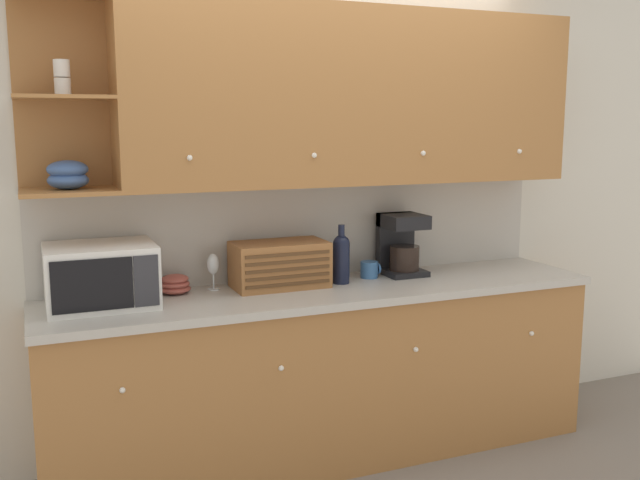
% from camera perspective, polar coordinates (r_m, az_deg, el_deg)
% --- Properties ---
extents(ground_plane, '(24.00, 24.00, 0.00)m').
position_cam_1_polar(ground_plane, '(4.20, -1.12, -15.08)').
color(ground_plane, slate).
extents(wall_back, '(5.24, 0.06, 2.60)m').
position_cam_1_polar(wall_back, '(3.87, -1.34, 2.87)').
color(wall_back, beige).
rests_on(wall_back, ground_plane).
extents(counter_unit, '(2.86, 0.62, 0.91)m').
position_cam_1_polar(counter_unit, '(3.77, 0.53, -10.52)').
color(counter_unit, '#A36B38').
rests_on(counter_unit, ground_plane).
extents(backsplash_panel, '(2.84, 0.01, 0.52)m').
position_cam_1_polar(backsplash_panel, '(3.86, -1.14, 0.83)').
color(backsplash_panel, '#B7B2A8').
rests_on(backsplash_panel, counter_unit).
extents(upper_cabinets, '(2.84, 0.37, 0.89)m').
position_cam_1_polar(upper_cabinets, '(3.73, 2.31, 11.31)').
color(upper_cabinets, '#A36B38').
rests_on(upper_cabinets, backsplash_panel).
extents(microwave, '(0.49, 0.39, 0.29)m').
position_cam_1_polar(microwave, '(3.41, -17.13, -2.73)').
color(microwave, silver).
rests_on(microwave, counter_unit).
extents(bowl_stack_on_counter, '(0.15, 0.15, 0.09)m').
position_cam_1_polar(bowl_stack_on_counter, '(3.59, -11.52, -3.50)').
color(bowl_stack_on_counter, '#9E473D').
rests_on(bowl_stack_on_counter, counter_unit).
extents(wine_glass, '(0.06, 0.06, 0.18)m').
position_cam_1_polar(wine_glass, '(3.61, -8.54, -2.03)').
color(wine_glass, silver).
rests_on(wine_glass, counter_unit).
extents(bread_box, '(0.48, 0.27, 0.23)m').
position_cam_1_polar(bread_box, '(3.64, -3.25, -1.97)').
color(bread_box, '#996033').
rests_on(bread_box, counter_unit).
extents(wine_bottle, '(0.09, 0.09, 0.31)m').
position_cam_1_polar(wine_bottle, '(3.72, 1.71, -1.34)').
color(wine_bottle, black).
rests_on(wine_bottle, counter_unit).
extents(mug, '(0.11, 0.10, 0.09)m').
position_cam_1_polar(mug, '(3.87, 3.99, -2.37)').
color(mug, '#38669E').
rests_on(mug, counter_unit).
extents(coffee_maker, '(0.22, 0.24, 0.34)m').
position_cam_1_polar(coffee_maker, '(3.96, 6.50, -0.32)').
color(coffee_maker, black).
rests_on(coffee_maker, counter_unit).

